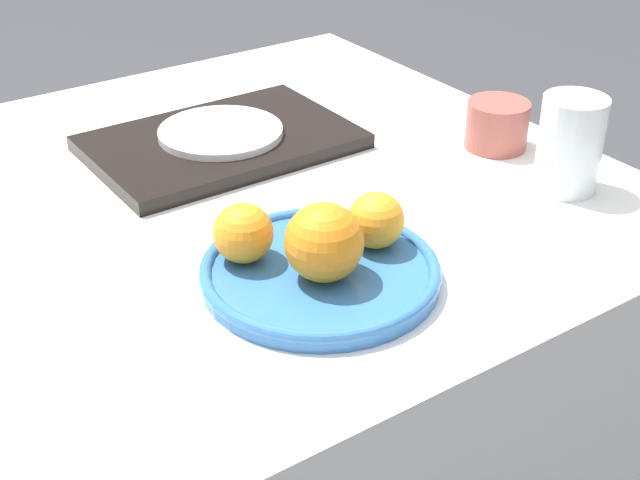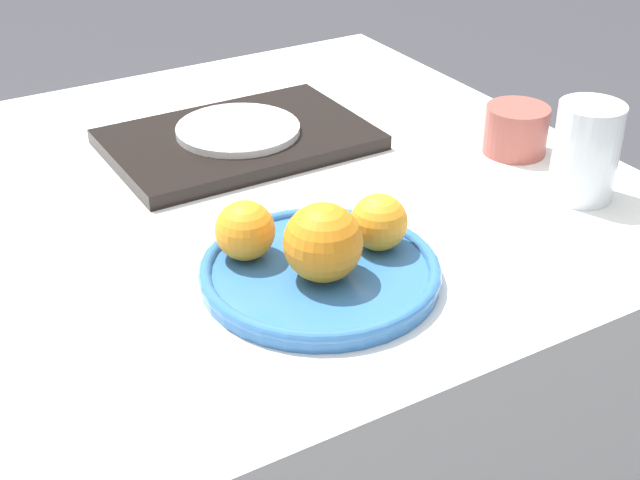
{
  "view_description": "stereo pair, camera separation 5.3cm",
  "coord_description": "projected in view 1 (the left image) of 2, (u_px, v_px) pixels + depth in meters",
  "views": [
    {
      "loc": [
        -0.37,
        -0.88,
        1.24
      ],
      "look_at": [
        0.07,
        -0.24,
        0.78
      ],
      "focal_mm": 50.0,
      "sensor_mm": 36.0,
      "label": 1
    },
    {
      "loc": [
        -0.33,
        -0.91,
        1.24
      ],
      "look_at": [
        0.07,
        -0.24,
        0.78
      ],
      "focal_mm": 50.0,
      "sensor_mm": 36.0,
      "label": 2
    }
  ],
  "objects": [
    {
      "name": "orange_0",
      "position": [
        324.0,
        242.0,
        0.89
      ],
      "size": [
        0.08,
        0.08,
        0.08
      ],
      "color": "orange",
      "rests_on": "fruit_platter"
    },
    {
      "name": "orange_2",
      "position": [
        376.0,
        220.0,
        0.95
      ],
      "size": [
        0.06,
        0.06,
        0.06
      ],
      "color": "orange",
      "rests_on": "fruit_platter"
    },
    {
      "name": "side_plate",
      "position": [
        221.0,
        132.0,
        1.2
      ],
      "size": [
        0.17,
        0.17,
        0.01
      ],
      "color": "white",
      "rests_on": "serving_tray"
    },
    {
      "name": "water_glass",
      "position": [
        570.0,
        144.0,
        1.09
      ],
      "size": [
        0.08,
        0.08,
        0.12
      ],
      "color": "silver",
      "rests_on": "table"
    },
    {
      "name": "table",
      "position": [
        183.0,
        437.0,
        1.25
      ],
      "size": [
        1.12,
        0.89,
        0.73
      ],
      "color": "white",
      "rests_on": "ground_plane"
    },
    {
      "name": "cup_0",
      "position": [
        497.0,
        125.0,
        1.21
      ],
      "size": [
        0.08,
        0.08,
        0.06
      ],
      "color": "#9E4C42",
      "rests_on": "table"
    },
    {
      "name": "fruit_platter",
      "position": [
        320.0,
        272.0,
        0.93
      ],
      "size": [
        0.25,
        0.25,
        0.02
      ],
      "color": "#336BAD",
      "rests_on": "table"
    },
    {
      "name": "serving_tray",
      "position": [
        221.0,
        142.0,
        1.21
      ],
      "size": [
        0.35,
        0.23,
        0.02
      ],
      "color": "black",
      "rests_on": "table"
    },
    {
      "name": "orange_1",
      "position": [
        243.0,
        233.0,
        0.92
      ],
      "size": [
        0.06,
        0.06,
        0.06
      ],
      "color": "orange",
      "rests_on": "fruit_platter"
    }
  ]
}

